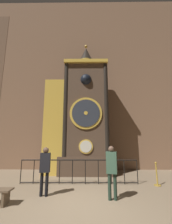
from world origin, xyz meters
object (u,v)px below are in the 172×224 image
object	(u,v)px
clock_tower	(79,116)
visitor_near	(45,166)
visitor_far	(112,167)
stanchion_post	(157,178)

from	to	relation	value
clock_tower	visitor_near	size ratio (longest dim) A/B	5.10
visitor_far	visitor_near	bearing A→B (deg)	-172.78
visitor_far	stanchion_post	bearing A→B (deg)	51.91
clock_tower	visitor_far	distance (m)	4.73
visitor_far	stanchion_post	size ratio (longest dim) A/B	1.74
visitor_near	stanchion_post	world-z (taller)	visitor_near
clock_tower	visitor_far	size ratio (longest dim) A/B	4.94
visitor_near	visitor_far	world-z (taller)	visitor_far
clock_tower	visitor_near	xyz separation A→B (m)	(-0.99, -3.57, -2.39)
visitor_near	stanchion_post	bearing A→B (deg)	9.27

